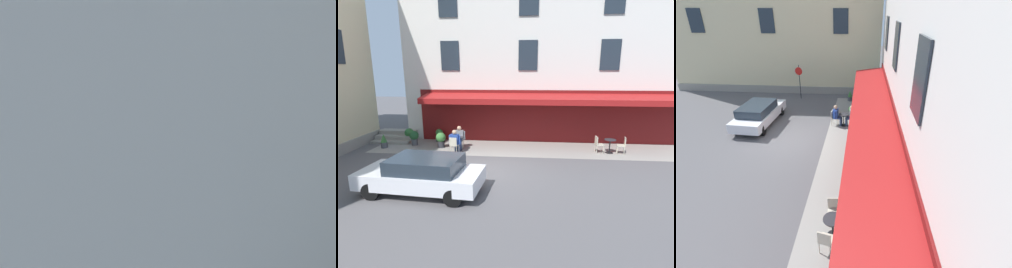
% 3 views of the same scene
% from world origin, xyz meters
% --- Properties ---
extents(ground_plane, '(70.00, 70.00, 0.00)m').
position_xyz_m(ground_plane, '(0.00, 0.00, 0.00)').
color(ground_plane, '#565456').
extents(sidewalk_cafe_terrace, '(20.50, 3.20, 0.01)m').
position_xyz_m(sidewalk_cafe_terrace, '(-3.25, -3.40, 0.00)').
color(sidewalk_cafe_terrace, gray).
rests_on(sidewalk_cafe_terrace, ground_plane).
extents(cafe_building_facade, '(20.00, 10.70, 15.00)m').
position_xyz_m(cafe_building_facade, '(-4.00, -9.49, 7.49)').
color(cafe_building_facade, silver).
rests_on(cafe_building_facade, ground_plane).
extents(back_alley_steps, '(2.40, 1.75, 0.60)m').
position_xyz_m(back_alley_steps, '(6.60, -4.59, 0.24)').
color(back_alley_steps, gray).
rests_on(back_alley_steps, ground_plane).
extents(cafe_table_near_entrance, '(0.60, 0.60, 0.75)m').
position_xyz_m(cafe_table_near_entrance, '(-6.14, -2.97, 0.49)').
color(cafe_table_near_entrance, black).
rests_on(cafe_table_near_entrance, ground_plane).
extents(cafe_chair_cream_kerbside, '(0.48, 0.48, 0.91)m').
position_xyz_m(cafe_chair_cream_kerbside, '(-6.76, -2.83, 0.55)').
color(cafe_chair_cream_kerbside, beige).
rests_on(cafe_chair_cream_kerbside, ground_plane).
extents(cafe_chair_cream_facing_street, '(0.43, 0.43, 0.91)m').
position_xyz_m(cafe_chair_cream_facing_street, '(-5.51, -2.92, 0.55)').
color(cafe_chair_cream_facing_street, beige).
rests_on(cafe_chair_cream_facing_street, ground_plane).
extents(cafe_table_mid_terrace, '(0.60, 0.60, 0.75)m').
position_xyz_m(cafe_table_mid_terrace, '(2.06, -2.67, 0.49)').
color(cafe_table_mid_terrace, black).
rests_on(cafe_table_mid_terrace, ground_plane).
extents(cafe_chair_cream_back_row, '(0.44, 0.44, 0.91)m').
position_xyz_m(cafe_chair_cream_back_row, '(2.12, -2.04, 0.55)').
color(cafe_chair_cream_back_row, beige).
rests_on(cafe_chair_cream_back_row, ground_plane).
extents(cafe_chair_cream_near_door, '(0.44, 0.44, 0.91)m').
position_xyz_m(cafe_chair_cream_near_door, '(2.13, -3.30, 0.55)').
color(cafe_chair_cream_near_door, beige).
rests_on(cafe_chair_cream_near_door, ground_plane).
extents(seated_patron_in_blue, '(0.64, 0.55, 1.27)m').
position_xyz_m(seated_patron_in_blue, '(2.10, -2.25, 0.69)').
color(seated_patron_in_blue, navy).
rests_on(seated_patron_in_blue, ground_plane).
extents(seated_companion_in_grey, '(0.65, 0.56, 1.29)m').
position_xyz_m(seated_companion_in_grey, '(2.10, -3.09, 0.69)').
color(seated_companion_in_grey, navy).
rests_on(seated_companion_in_grey, ground_plane).
extents(potted_plant_entrance_right, '(0.36, 0.36, 0.82)m').
position_xyz_m(potted_plant_entrance_right, '(6.46, -2.81, 0.40)').
color(potted_plant_entrance_right, '#4C4C51').
rests_on(potted_plant_entrance_right, ground_plane).
extents(potted_plant_under_sign, '(0.53, 0.53, 0.86)m').
position_xyz_m(potted_plant_under_sign, '(4.97, -3.51, 0.49)').
color(potted_plant_under_sign, '#4C4C51').
rests_on(potted_plant_under_sign, ground_plane).
extents(potted_plant_entrance_left, '(0.45, 0.45, 0.78)m').
position_xyz_m(potted_plant_entrance_left, '(3.80, -4.55, 0.39)').
color(potted_plant_entrance_left, '#2D2D33').
rests_on(potted_plant_entrance_left, ground_plane).
extents(potted_plant_mid_terrace, '(0.56, 0.56, 0.82)m').
position_xyz_m(potted_plant_mid_terrace, '(5.69, -4.39, 0.45)').
color(potted_plant_mid_terrace, '#4C4C51').
rests_on(potted_plant_mid_terrace, ground_plane).
extents(potted_plant_by_steps, '(0.55, 0.55, 0.88)m').
position_xyz_m(potted_plant_by_steps, '(3.22, -3.17, 0.50)').
color(potted_plant_by_steps, '#2D2D33').
rests_on(potted_plant_by_steps, ground_plane).
extents(parked_car_white, '(4.41, 2.08, 1.33)m').
position_xyz_m(parked_car_white, '(1.89, 2.49, 0.71)').
color(parked_car_white, silver).
rests_on(parked_car_white, ground_plane).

